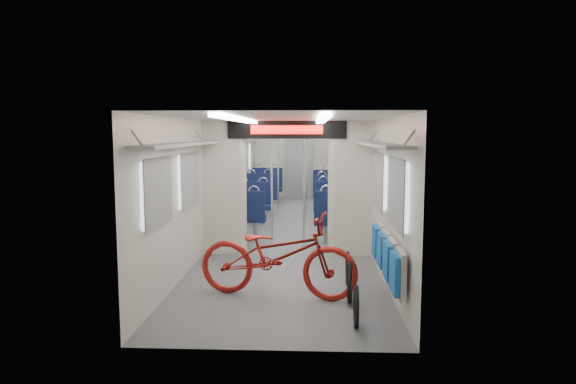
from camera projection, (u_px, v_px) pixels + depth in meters
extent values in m
plane|color=#515456|center=(291.00, 232.00, 10.92)|extent=(12.00, 12.00, 0.00)
cube|color=beige|center=(223.00, 178.00, 10.85)|extent=(0.02, 12.00, 2.30)
cube|color=beige|center=(361.00, 178.00, 10.72)|extent=(0.02, 12.00, 2.30)
cube|color=beige|center=(298.00, 162.00, 16.74)|extent=(2.90, 0.02, 2.30)
cube|color=beige|center=(268.00, 234.00, 4.83)|extent=(2.90, 0.02, 2.30)
cube|color=silver|center=(292.00, 123.00, 10.66)|extent=(2.90, 12.00, 0.02)
cube|color=white|center=(265.00, 125.00, 10.68)|extent=(0.12, 11.40, 0.04)
cube|color=white|center=(318.00, 125.00, 10.64)|extent=(0.12, 11.40, 0.04)
cube|color=beige|center=(222.00, 197.00, 8.87)|extent=(0.65, 0.18, 2.00)
cube|color=beige|center=(353.00, 197.00, 8.77)|extent=(0.65, 0.18, 2.00)
cube|color=beige|center=(287.00, 130.00, 8.69)|extent=(2.90, 0.18, 0.30)
cylinder|color=beige|center=(241.00, 197.00, 8.86)|extent=(0.20, 0.20, 2.00)
cylinder|color=beige|center=(334.00, 197.00, 8.79)|extent=(0.20, 0.20, 2.00)
cube|color=black|center=(287.00, 130.00, 8.58)|extent=(2.00, 0.03, 0.30)
cube|color=#FF0C07|center=(287.00, 130.00, 8.56)|extent=(1.20, 0.02, 0.14)
cube|color=silver|center=(156.00, 192.00, 6.06)|extent=(0.04, 1.00, 0.75)
cube|color=silver|center=(398.00, 193.00, 5.93)|extent=(0.04, 1.00, 0.75)
cube|color=silver|center=(188.00, 180.00, 7.65)|extent=(0.04, 1.00, 0.75)
cube|color=silver|center=(380.00, 181.00, 7.52)|extent=(0.04, 1.00, 0.75)
cube|color=silver|center=(220.00, 168.00, 10.33)|extent=(0.04, 1.00, 0.75)
cube|color=silver|center=(362.00, 168.00, 10.20)|extent=(0.04, 1.00, 0.75)
cube|color=silver|center=(234.00, 162.00, 12.21)|extent=(0.04, 1.00, 0.75)
cube|color=silver|center=(354.00, 163.00, 12.09)|extent=(0.04, 1.00, 0.75)
cube|color=silver|center=(244.00, 159.00, 14.10)|extent=(0.04, 1.00, 0.75)
cube|color=silver|center=(348.00, 159.00, 13.97)|extent=(0.04, 1.00, 0.75)
cube|color=silver|center=(252.00, 156.00, 15.88)|extent=(0.04, 1.00, 0.75)
cube|color=silver|center=(344.00, 156.00, 15.76)|extent=(0.04, 1.00, 0.75)
cube|color=gray|center=(184.00, 144.00, 6.78)|extent=(0.30, 3.60, 0.04)
cube|color=gray|center=(377.00, 144.00, 6.67)|extent=(0.30, 3.60, 0.04)
cube|color=gray|center=(243.00, 139.00, 12.74)|extent=(0.30, 7.60, 0.04)
cube|color=gray|center=(346.00, 139.00, 12.63)|extent=(0.30, 7.60, 0.04)
cube|color=gray|center=(298.00, 167.00, 16.70)|extent=(0.90, 0.05, 2.00)
imported|color=maroon|center=(278.00, 255.00, 6.54)|extent=(2.17, 1.11, 1.09)
cube|color=gray|center=(400.00, 273.00, 5.56)|extent=(0.06, 0.45, 0.51)
cube|color=#0F4992|center=(395.00, 273.00, 5.56)|extent=(0.06, 0.41, 0.43)
cube|color=gray|center=(392.00, 261.00, 6.11)|extent=(0.06, 0.45, 0.51)
cube|color=#0F4992|center=(387.00, 261.00, 6.11)|extent=(0.06, 0.41, 0.43)
cube|color=gray|center=(386.00, 250.00, 6.65)|extent=(0.06, 0.45, 0.51)
cube|color=#0F4992|center=(381.00, 250.00, 6.65)|extent=(0.06, 0.41, 0.43)
cube|color=gray|center=(380.00, 241.00, 7.20)|extent=(0.06, 0.45, 0.51)
cube|color=#0F4992|center=(376.00, 241.00, 7.20)|extent=(0.06, 0.41, 0.43)
torus|color=black|center=(356.00, 309.00, 5.52)|extent=(0.07, 0.47, 0.47)
torus|color=black|center=(350.00, 285.00, 6.31)|extent=(0.12, 0.53, 0.53)
torus|color=black|center=(348.00, 270.00, 7.05)|extent=(0.06, 0.48, 0.48)
cube|color=#0C1437|center=(255.00, 219.00, 10.21)|extent=(0.43, 0.40, 0.10)
cylinder|color=gray|center=(255.00, 230.00, 10.24)|extent=(0.10, 0.10, 0.35)
cube|color=#0C1437|center=(254.00, 204.00, 10.02)|extent=(0.43, 0.08, 0.52)
torus|color=silver|center=(254.00, 191.00, 9.99)|extent=(0.22, 0.03, 0.22)
cube|color=#0C1437|center=(263.00, 207.00, 11.81)|extent=(0.43, 0.40, 0.10)
cylinder|color=gray|center=(263.00, 217.00, 11.84)|extent=(0.10, 0.10, 0.35)
cube|color=#0C1437|center=(263.00, 193.00, 11.94)|extent=(0.43, 0.08, 0.52)
torus|color=silver|center=(263.00, 182.00, 11.91)|extent=(0.22, 0.03, 0.22)
cube|color=#0C1437|center=(232.00, 218.00, 10.23)|extent=(0.43, 0.40, 0.10)
cylinder|color=gray|center=(232.00, 230.00, 10.26)|extent=(0.10, 0.10, 0.35)
cube|color=#0C1437|center=(230.00, 204.00, 10.04)|extent=(0.43, 0.08, 0.52)
torus|color=silver|center=(230.00, 191.00, 10.01)|extent=(0.22, 0.03, 0.22)
cube|color=#0C1437|center=(242.00, 207.00, 11.83)|extent=(0.43, 0.40, 0.10)
cylinder|color=gray|center=(242.00, 217.00, 11.86)|extent=(0.10, 0.10, 0.35)
cube|color=#0C1437|center=(243.00, 193.00, 11.96)|extent=(0.43, 0.08, 0.52)
torus|color=silver|center=(243.00, 182.00, 11.93)|extent=(0.22, 0.03, 0.22)
cube|color=#0C1437|center=(326.00, 222.00, 9.87)|extent=(0.46, 0.43, 0.10)
cylinder|color=gray|center=(326.00, 233.00, 9.90)|extent=(0.10, 0.10, 0.35)
cube|color=#0C1437|center=(326.00, 206.00, 9.66)|extent=(0.46, 0.08, 0.56)
torus|color=silver|center=(326.00, 191.00, 9.63)|extent=(0.23, 0.03, 0.23)
cube|color=#0C1437|center=(324.00, 208.00, 11.59)|extent=(0.46, 0.43, 0.10)
cylinder|color=gray|center=(324.00, 218.00, 11.62)|extent=(0.10, 0.10, 0.35)
cube|color=#0C1437|center=(324.00, 193.00, 11.73)|extent=(0.46, 0.08, 0.56)
torus|color=silver|center=(324.00, 181.00, 11.69)|extent=(0.23, 0.03, 0.23)
cube|color=#0C1437|center=(350.00, 222.00, 9.85)|extent=(0.46, 0.43, 0.10)
cylinder|color=gray|center=(350.00, 233.00, 9.88)|extent=(0.10, 0.10, 0.35)
cube|color=#0C1437|center=(351.00, 206.00, 9.64)|extent=(0.46, 0.08, 0.56)
torus|color=silver|center=(351.00, 191.00, 9.61)|extent=(0.23, 0.03, 0.23)
cube|color=#0C1437|center=(344.00, 209.00, 11.57)|extent=(0.46, 0.43, 0.10)
cylinder|color=gray|center=(344.00, 218.00, 11.60)|extent=(0.10, 0.10, 0.35)
cube|color=#0C1437|center=(344.00, 193.00, 11.71)|extent=(0.46, 0.08, 0.56)
torus|color=silver|center=(344.00, 181.00, 11.67)|extent=(0.23, 0.03, 0.23)
cube|color=#0C1437|center=(269.00, 197.00, 13.67)|extent=(0.49, 0.45, 0.10)
cylinder|color=gray|center=(269.00, 205.00, 13.69)|extent=(0.10, 0.10, 0.35)
cube|color=#0C1437|center=(269.00, 185.00, 13.44)|extent=(0.49, 0.09, 0.60)
torus|color=silver|center=(268.00, 173.00, 13.41)|extent=(0.24, 0.03, 0.24)
cube|color=#0C1437|center=(274.00, 190.00, 15.49)|extent=(0.49, 0.45, 0.10)
cylinder|color=gray|center=(274.00, 197.00, 15.52)|extent=(0.10, 0.10, 0.35)
cube|color=#0C1437|center=(274.00, 178.00, 15.64)|extent=(0.49, 0.09, 0.60)
torus|color=silver|center=(274.00, 168.00, 15.60)|extent=(0.24, 0.03, 0.24)
cube|color=#0C1437|center=(252.00, 197.00, 13.69)|extent=(0.49, 0.45, 0.10)
cylinder|color=gray|center=(252.00, 205.00, 13.71)|extent=(0.10, 0.10, 0.35)
cube|color=#0C1437|center=(251.00, 185.00, 13.46)|extent=(0.49, 0.09, 0.60)
torus|color=silver|center=(251.00, 173.00, 13.43)|extent=(0.24, 0.03, 0.24)
cube|color=#0C1437|center=(259.00, 189.00, 15.51)|extent=(0.49, 0.45, 0.10)
cylinder|color=gray|center=(259.00, 197.00, 15.54)|extent=(0.10, 0.10, 0.35)
cube|color=#0C1437|center=(259.00, 177.00, 15.66)|extent=(0.49, 0.09, 0.60)
torus|color=silver|center=(259.00, 168.00, 15.62)|extent=(0.24, 0.03, 0.24)
cube|color=#0C1437|center=(322.00, 197.00, 13.67)|extent=(0.44, 0.41, 0.10)
cylinder|color=gray|center=(322.00, 205.00, 13.69)|extent=(0.10, 0.10, 0.35)
cube|color=#0C1437|center=(322.00, 186.00, 13.47)|extent=(0.44, 0.08, 0.54)
torus|color=silver|center=(322.00, 175.00, 13.43)|extent=(0.23, 0.03, 0.23)
cube|color=#0C1437|center=(320.00, 190.00, 15.33)|extent=(0.44, 0.41, 0.10)
cylinder|color=gray|center=(320.00, 198.00, 15.36)|extent=(0.10, 0.10, 0.35)
cube|color=#0C1437|center=(320.00, 179.00, 15.46)|extent=(0.44, 0.08, 0.54)
torus|color=silver|center=(320.00, 170.00, 15.43)|extent=(0.23, 0.03, 0.23)
cube|color=#0C1437|center=(339.00, 197.00, 13.65)|extent=(0.44, 0.41, 0.10)
cylinder|color=gray|center=(339.00, 205.00, 13.67)|extent=(0.10, 0.10, 0.35)
cube|color=#0C1437|center=(340.00, 186.00, 13.44)|extent=(0.44, 0.08, 0.54)
torus|color=silver|center=(340.00, 175.00, 13.41)|extent=(0.23, 0.03, 0.23)
cube|color=#0C1437|center=(336.00, 190.00, 15.31)|extent=(0.44, 0.41, 0.10)
cylinder|color=gray|center=(336.00, 198.00, 15.34)|extent=(0.10, 0.10, 0.35)
cube|color=#0C1437|center=(336.00, 179.00, 15.44)|extent=(0.44, 0.08, 0.54)
torus|color=silver|center=(336.00, 170.00, 15.41)|extent=(0.23, 0.03, 0.23)
cylinder|color=silver|center=(272.00, 183.00, 9.66)|extent=(0.04, 0.04, 2.30)
cylinder|color=silver|center=(304.00, 185.00, 9.30)|extent=(0.04, 0.04, 2.30)
cylinder|color=silver|center=(278.00, 172.00, 12.37)|extent=(0.04, 0.04, 2.30)
cylinder|color=silver|center=(307.00, 172.00, 12.47)|extent=(0.04, 0.04, 2.30)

